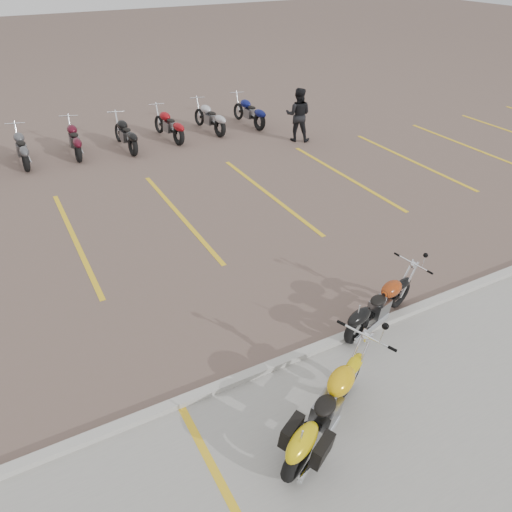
{
  "coord_description": "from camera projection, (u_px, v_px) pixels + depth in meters",
  "views": [
    {
      "loc": [
        -3.78,
        -7.25,
        6.15
      ],
      "look_at": [
        0.25,
        0.23,
        0.75
      ],
      "focal_mm": 35.0,
      "sensor_mm": 36.0,
      "label": 1
    }
  ],
  "objects": [
    {
      "name": "ground",
      "position": [
        250.0,
        295.0,
        10.19
      ],
      "size": [
        100.0,
        100.0,
        0.0
      ],
      "primitive_type": "plane",
      "color": "brown",
      "rests_on": "ground"
    },
    {
      "name": "concrete_apron",
      "position": [
        403.0,
        468.0,
        6.85
      ],
      "size": [
        60.0,
        5.0,
        0.01
      ],
      "primitive_type": "cube",
      "color": "#9E9B93",
      "rests_on": "ground"
    },
    {
      "name": "curb",
      "position": [
        304.0,
        353.0,
        8.68
      ],
      "size": [
        60.0,
        0.18,
        0.12
      ],
      "primitive_type": "cube",
      "color": "#ADAAA3",
      "rests_on": "ground"
    },
    {
      "name": "parking_stripes",
      "position": [
        180.0,
        215.0,
        13.16
      ],
      "size": [
        38.0,
        5.5,
        0.01
      ],
      "primitive_type": null,
      "color": "gold",
      "rests_on": "ground"
    },
    {
      "name": "yellow_cruiser",
      "position": [
        322.0,
        410.0,
        7.1
      ],
      "size": [
        2.15,
        1.27,
        0.98
      ],
      "rotation": [
        0.13,
        0.0,
        0.5
      ],
      "color": "black",
      "rests_on": "ground"
    },
    {
      "name": "flame_cruiser",
      "position": [
        377.0,
        307.0,
        9.2
      ],
      "size": [
        1.99,
        0.69,
        0.84
      ],
      "rotation": [
        0.1,
        0.0,
        0.28
      ],
      "color": "black",
      "rests_on": "ground"
    },
    {
      "name": "person_b",
      "position": [
        298.0,
        115.0,
        17.58
      ],
      "size": [
        1.14,
        1.11,
        1.86
      ],
      "primitive_type": "imported",
      "rotation": [
        0.0,
        0.0,
        2.48
      ],
      "color": "black",
      "rests_on": "ground"
    },
    {
      "name": "bg_bike_row",
      "position": [
        47.0,
        143.0,
        16.2
      ],
      "size": [
        15.56,
        2.02,
        1.1
      ],
      "color": "black",
      "rests_on": "ground"
    }
  ]
}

